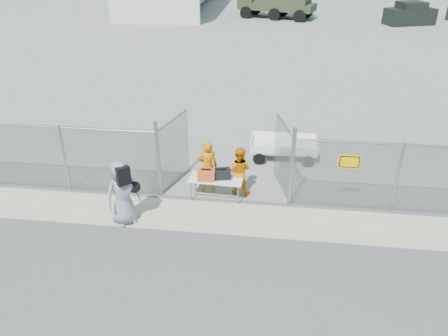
# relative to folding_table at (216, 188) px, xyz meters

# --- Properties ---
(ground) EXTENTS (160.00, 160.00, 0.00)m
(ground) POSITION_rel_folding_table_xyz_m (0.25, -2.06, -0.35)
(ground) COLOR #434242
(tarmac_inside) EXTENTS (160.00, 80.00, 0.01)m
(tarmac_inside) POSITION_rel_folding_table_xyz_m (0.25, 39.94, -0.34)
(tarmac_inside) COLOR gray
(tarmac_inside) RESTS_ON ground
(dirt_strip) EXTENTS (44.00, 1.60, 0.01)m
(dirt_strip) POSITION_rel_folding_table_xyz_m (0.25, -1.06, -0.34)
(dirt_strip) COLOR #C6B695
(dirt_strip) RESTS_ON ground
(chain_link_fence) EXTENTS (40.00, 0.20, 2.20)m
(chain_link_fence) POSITION_rel_folding_table_xyz_m (0.25, -0.06, 0.75)
(chain_link_fence) COLOR gray
(chain_link_fence) RESTS_ON ground
(folding_table) EXTENTS (1.67, 0.77, 0.70)m
(folding_table) POSITION_rel_folding_table_xyz_m (0.00, 0.00, 0.00)
(folding_table) COLOR white
(folding_table) RESTS_ON ground
(orange_bag) EXTENTS (0.54, 0.38, 0.32)m
(orange_bag) POSITION_rel_folding_table_xyz_m (-0.28, -0.11, 0.51)
(orange_bag) COLOR #D75523
(orange_bag) RESTS_ON folding_table
(black_duffel) EXTENTS (0.65, 0.46, 0.29)m
(black_duffel) POSITION_rel_folding_table_xyz_m (0.14, 0.04, 0.49)
(black_duffel) COLOR black
(black_duffel) RESTS_ON folding_table
(security_worker_left) EXTENTS (0.71, 0.54, 1.74)m
(security_worker_left) POSITION_rel_folding_table_xyz_m (-0.32, 0.39, 0.52)
(security_worker_left) COLOR orange
(security_worker_left) RESTS_ON ground
(security_worker_right) EXTENTS (0.86, 0.72, 1.58)m
(security_worker_right) POSITION_rel_folding_table_xyz_m (0.67, 0.39, 0.44)
(security_worker_right) COLOR orange
(security_worker_right) RESTS_ON ground
(visitor) EXTENTS (1.11, 1.09, 1.93)m
(visitor) POSITION_rel_folding_table_xyz_m (-2.38, -1.59, 0.62)
(visitor) COLOR gray
(visitor) RESTS_ON ground
(utility_trailer) EXTENTS (3.13, 1.62, 0.76)m
(utility_trailer) POSITION_rel_folding_table_xyz_m (2.05, 3.10, 0.03)
(utility_trailer) COLOR white
(utility_trailer) RESTS_ON ground
(parked_vehicle_near) EXTENTS (4.71, 3.30, 1.95)m
(parked_vehicle_near) POSITION_rel_folding_table_xyz_m (13.20, 31.48, 0.62)
(parked_vehicle_near) COLOR black
(parked_vehicle_near) RESTS_ON ground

